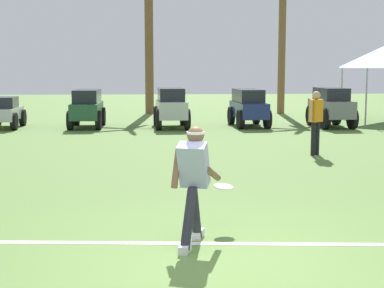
{
  "coord_description": "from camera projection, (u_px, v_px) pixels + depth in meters",
  "views": [
    {
      "loc": [
        -0.72,
        -6.13,
        2.15
      ],
      "look_at": [
        -0.08,
        3.32,
        0.9
      ],
      "focal_mm": 55.0,
      "sensor_mm": 36.0,
      "label": 1
    }
  ],
  "objects": [
    {
      "name": "ground_plane",
      "position": [
        220.0,
        266.0,
        6.39
      ],
      "size": [
        80.0,
        80.0,
        0.0
      ],
      "primitive_type": "plane",
      "color": "#5A7C3A"
    },
    {
      "name": "field_line_paint",
      "position": [
        212.0,
        243.0,
        7.18
      ],
      "size": [
        18.65,
        1.81,
        0.01
      ],
      "primitive_type": "cube",
      "rotation": [
        0.0,
        0.0,
        -0.09
      ],
      "color": "white",
      "rests_on": "ground_plane"
    },
    {
      "name": "frisbee_thrower",
      "position": [
        194.0,
        179.0,
        7.09
      ],
      "size": [
        0.68,
        1.0,
        1.43
      ],
      "color": "#23232D",
      "rests_on": "ground_plane"
    },
    {
      "name": "frisbee_in_flight",
      "position": [
        224.0,
        187.0,
        7.87
      ],
      "size": [
        0.37,
        0.37,
        0.06
      ],
      "color": "white"
    },
    {
      "name": "teammate_near_sideline",
      "position": [
        316.0,
        117.0,
        14.25
      ],
      "size": [
        0.41,
        0.38,
        1.56
      ],
      "color": "black",
      "rests_on": "ground_plane"
    },
    {
      "name": "parked_car_slot_b",
      "position": [
        5.0,
        112.0,
        20.64
      ],
      "size": [
        1.14,
        2.22,
        1.1
      ],
      "color": "#B7BABF",
      "rests_on": "ground_plane"
    },
    {
      "name": "parked_car_slot_c",
      "position": [
        87.0,
        107.0,
        20.86
      ],
      "size": [
        1.15,
        2.4,
        1.34
      ],
      "color": "#235133",
      "rests_on": "ground_plane"
    },
    {
      "name": "parked_car_slot_d",
      "position": [
        171.0,
        107.0,
        20.75
      ],
      "size": [
        1.26,
        2.39,
        1.4
      ],
      "color": "#B7BABF",
      "rests_on": "ground_plane"
    },
    {
      "name": "parked_car_slot_e",
      "position": [
        248.0,
        106.0,
        21.26
      ],
      "size": [
        1.28,
        2.45,
        1.34
      ],
      "color": "navy",
      "rests_on": "ground_plane"
    },
    {
      "name": "parked_car_slot_f",
      "position": [
        331.0,
        106.0,
        21.03
      ],
      "size": [
        1.28,
        2.4,
        1.4
      ],
      "color": "slate",
      "rests_on": "ground_plane"
    },
    {
      "name": "palm_tree_far_left",
      "position": [
        149.0,
        30.0,
        26.66
      ],
      "size": [
        3.33,
        3.56,
        6.77
      ],
      "color": "brown",
      "rests_on": "ground_plane"
    },
    {
      "name": "palm_tree_left_of_centre",
      "position": [
        282.0,
        23.0,
        26.66
      ],
      "size": [
        3.66,
        3.58,
        6.8
      ],
      "color": "brown",
      "rests_on": "ground_plane"
    }
  ]
}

